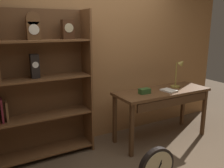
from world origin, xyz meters
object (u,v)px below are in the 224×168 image
(workbench, at_px, (163,97))
(toolbox_small, at_px, (145,91))
(desk_lamp, at_px, (179,72))
(bookshelf, at_px, (34,86))
(open_repair_manual, at_px, (169,91))
(round_clock_large, at_px, (156,168))

(workbench, height_order, toolbox_small, toolbox_small)
(workbench, distance_m, desk_lamp, 0.47)
(bookshelf, relative_size, open_repair_manual, 8.87)
(bookshelf, height_order, desk_lamp, bookshelf)
(toolbox_small, bearing_deg, round_clock_large, -117.98)
(desk_lamp, xyz_separation_m, round_clock_large, (-1.15, -0.92, -0.79))
(toolbox_small, bearing_deg, workbench, -0.89)
(workbench, distance_m, round_clock_large, 1.28)
(bookshelf, relative_size, toolbox_small, 11.99)
(workbench, height_order, open_repair_manual, open_repair_manual)
(workbench, relative_size, round_clock_large, 3.12)
(bookshelf, distance_m, open_repair_manual, 1.92)
(workbench, distance_m, toolbox_small, 0.37)
(bookshelf, xyz_separation_m, round_clock_large, (0.98, -1.29, -0.75))
(round_clock_large, bearing_deg, desk_lamp, 38.67)
(workbench, distance_m, open_repair_manual, 0.14)
(bookshelf, distance_m, round_clock_large, 1.79)
(workbench, bearing_deg, toolbox_small, 179.11)
(desk_lamp, bearing_deg, toolbox_small, -176.71)
(workbench, xyz_separation_m, round_clock_large, (-0.82, -0.88, -0.45))
(bookshelf, xyz_separation_m, workbench, (1.80, -0.41, -0.30))
(bookshelf, relative_size, round_clock_large, 4.07)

